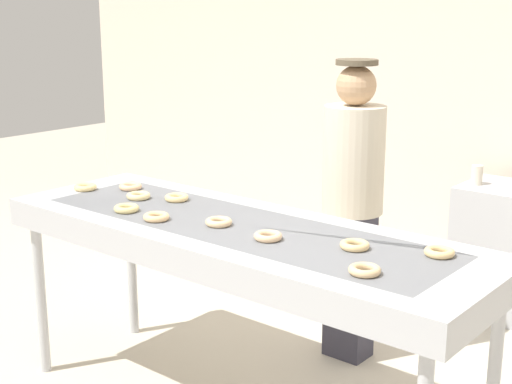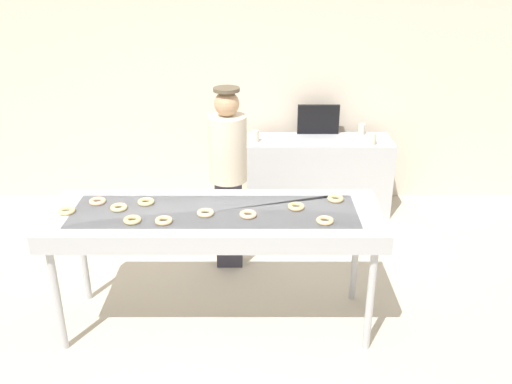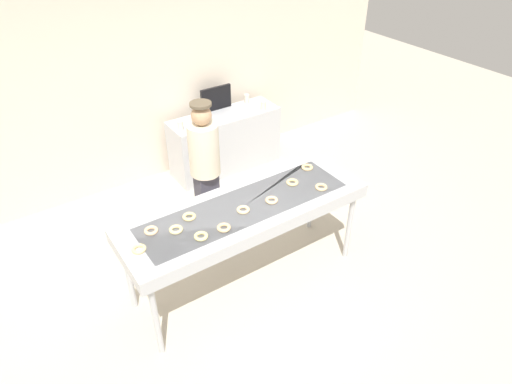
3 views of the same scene
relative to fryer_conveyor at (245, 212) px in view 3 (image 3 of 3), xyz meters
name	(u,v)px [view 3 (image 3 of 3)]	position (x,y,z in m)	size (l,w,h in m)	color
ground_plane	(246,279)	(0.00, 0.00, -0.91)	(16.00, 16.00, 0.00)	beige
back_wall	(135,68)	(0.00, 2.55, 0.68)	(8.00, 0.12, 3.18)	beige
fryer_conveyor	(245,212)	(0.00, 0.00, 0.00)	(2.47, 0.81, 0.99)	#B7BABF
plain_donut_0	(292,182)	(0.61, 0.05, 0.09)	(0.12, 0.12, 0.03)	#EBC583
plain_donut_1	(151,231)	(-0.90, 0.14, 0.09)	(0.12, 0.12, 0.03)	#F7C490
plain_donut_2	(176,230)	(-0.71, 0.03, 0.09)	(0.12, 0.12, 0.03)	beige
plain_donut_3	(139,249)	(-1.08, -0.03, 0.09)	(0.12, 0.12, 0.03)	#F5D48A
plain_donut_4	(243,210)	(-0.06, -0.06, 0.09)	(0.12, 0.12, 0.03)	beige
plain_donut_5	(272,200)	(0.25, -0.09, 0.09)	(0.12, 0.12, 0.03)	beige
plain_donut_6	(201,236)	(-0.57, -0.17, 0.09)	(0.12, 0.12, 0.03)	#E9D386
plain_donut_7	(321,187)	(0.80, -0.18, 0.09)	(0.12, 0.12, 0.03)	#ECC38A
plain_donut_8	(224,228)	(-0.35, -0.18, 0.09)	(0.12, 0.12, 0.03)	#F8C889
plain_donut_9	(307,167)	(0.92, 0.19, 0.09)	(0.12, 0.12, 0.03)	#EEC884
plain_donut_10	(189,217)	(-0.53, 0.13, 0.09)	(0.12, 0.12, 0.03)	#F8D489
worker_baker	(205,165)	(0.06, 0.91, 0.05)	(0.34, 0.34, 1.70)	#363442
prep_counter	(225,142)	(1.01, 2.10, -0.49)	(1.59, 0.52, 0.85)	#B7BABF
paper_cup_0	(263,106)	(1.55, 1.92, 0.00)	(0.07, 0.07, 0.13)	beige
paper_cup_1	(180,126)	(0.30, 2.02, 0.00)	(0.07, 0.07, 0.13)	beige
paper_cup_2	(247,98)	(1.49, 2.27, 0.00)	(0.07, 0.07, 0.13)	beige
menu_display	(216,98)	(1.01, 2.31, 0.10)	(0.47, 0.04, 0.33)	black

